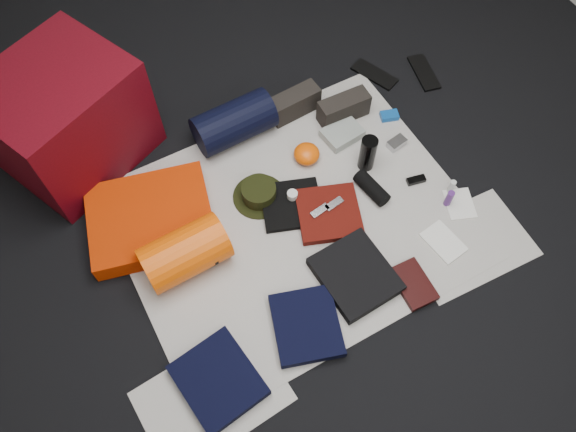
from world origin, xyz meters
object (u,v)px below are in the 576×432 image
stuff_sack (185,253)px  water_bottle (368,153)px  red_cabinet (67,119)px  compact_camera (397,143)px  paperback_book (413,284)px  sleeping_pad (151,219)px  navy_duffel (234,122)px

stuff_sack → water_bottle: 1.01m
water_bottle → red_cabinet: bearing=147.7°
compact_camera → paperback_book: size_ratio=0.45×
sleeping_pad → navy_duffel: size_ratio=1.39×
red_cabinet → paperback_book: bearing=-77.1°
red_cabinet → stuff_sack: 0.88m
sleeping_pad → compact_camera: 1.30m
navy_duffel → compact_camera: bearing=-35.2°
red_cabinet → water_bottle: bearing=-55.8°
sleeping_pad → red_cabinet: bearing=104.7°
red_cabinet → water_bottle: size_ratio=3.20×
red_cabinet → navy_duffel: red_cabinet is taller
stuff_sack → compact_camera: 1.23m
paperback_book → water_bottle: bearing=78.8°
sleeping_pad → navy_duffel: (0.58, 0.29, 0.06)m
sleeping_pad → navy_duffel: 0.65m
sleeping_pad → stuff_sack: size_ratio=1.50×
red_cabinet → paperback_book: size_ratio=3.00×
sleeping_pad → water_bottle: 1.10m
water_bottle → navy_duffel: bearing=135.3°
navy_duffel → water_bottle: 0.70m
water_bottle → paperback_book: (-0.17, -0.66, -0.09)m
stuff_sack → water_bottle: bearing=3.8°
navy_duffel → stuff_sack: bearing=-134.7°
red_cabinet → compact_camera: (1.43, -0.75, -0.25)m
red_cabinet → stuff_sack: (0.22, -0.84, -0.16)m
navy_duffel → sleeping_pad: bearing=-155.8°
compact_camera → navy_duffel: bearing=137.4°
paperback_book → red_cabinet: bearing=129.7°
navy_duffel → paperback_book: navy_duffel is taller
sleeping_pad → compact_camera: size_ratio=5.83×
sleeping_pad → compact_camera: (1.28, -0.18, -0.03)m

